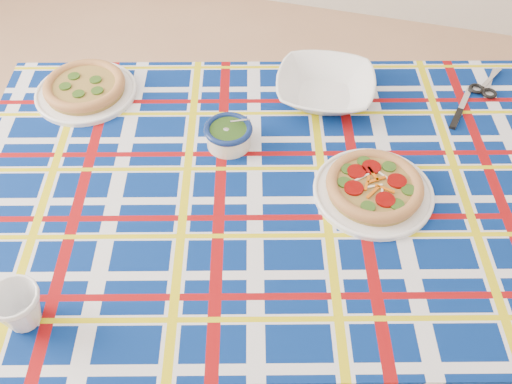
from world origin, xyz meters
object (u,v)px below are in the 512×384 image
(serving_bowl, at_px, (325,88))
(pesto_bowl, at_px, (228,134))
(dining_table, at_px, (287,204))
(mug, at_px, (19,308))
(main_focaccia_plate, at_px, (374,186))

(serving_bowl, bearing_deg, pesto_bowl, -128.48)
(dining_table, xyz_separation_m, pesto_bowl, (-0.17, 0.09, 0.11))
(dining_table, relative_size, mug, 17.82)
(mug, bearing_deg, main_focaccia_plate, 22.50)
(main_focaccia_plate, bearing_deg, mug, -139.96)
(main_focaccia_plate, bearing_deg, pesto_bowl, 169.42)
(pesto_bowl, bearing_deg, main_focaccia_plate, -10.58)
(dining_table, distance_m, serving_bowl, 0.34)
(serving_bowl, bearing_deg, main_focaccia_plate, -60.81)
(main_focaccia_plate, distance_m, pesto_bowl, 0.36)
(dining_table, distance_m, mug, 0.62)
(dining_table, relative_size, main_focaccia_plate, 6.03)
(main_focaccia_plate, xyz_separation_m, pesto_bowl, (-0.36, 0.07, 0.01))
(dining_table, bearing_deg, pesto_bowl, 136.82)
(pesto_bowl, relative_size, serving_bowl, 0.46)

